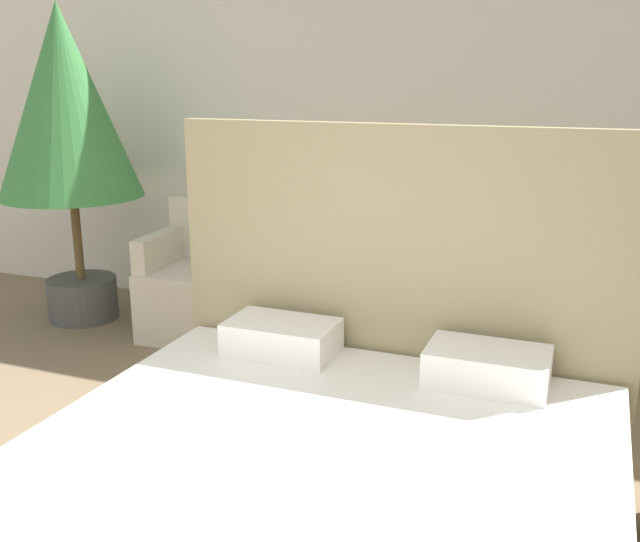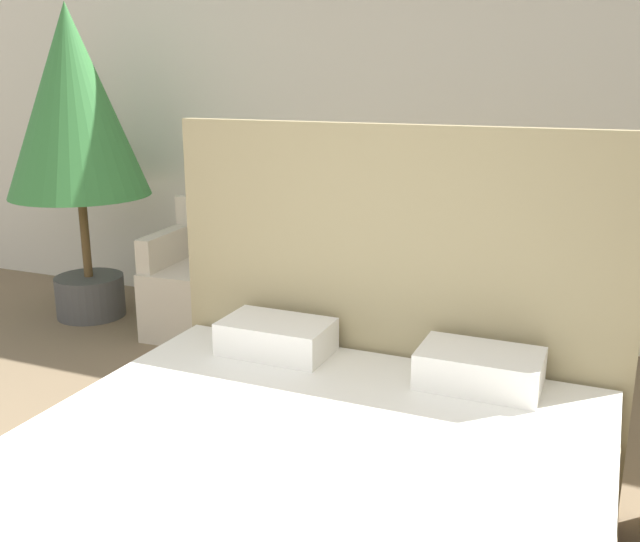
% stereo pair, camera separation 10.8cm
% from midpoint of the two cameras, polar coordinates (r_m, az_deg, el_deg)
% --- Properties ---
extents(wall_back, '(10.00, 0.06, 2.90)m').
position_cam_midpoint_polar(wall_back, '(4.68, 11.55, 12.41)').
color(wall_back, silver).
rests_on(wall_back, ground_plane).
extents(bed, '(1.93, 2.22, 1.49)m').
position_cam_midpoint_polar(bed, '(2.35, -1.41, -20.19)').
color(bed, '#8C7A5B').
rests_on(bed, ground_plane).
extents(armchair_near_window_left, '(0.69, 0.66, 0.87)m').
position_cam_midpoint_polar(armchair_near_window_left, '(4.77, -8.55, -1.52)').
color(armchair_near_window_left, beige).
rests_on(armchair_near_window_left, ground_plane).
extents(armchair_near_window_right, '(0.72, 0.69, 0.87)m').
position_cam_midpoint_polar(armchair_near_window_right, '(4.34, 2.92, -3.07)').
color(armchair_near_window_right, beige).
rests_on(armchair_near_window_right, ground_plane).
extents(potted_palm, '(0.95, 0.95, 2.13)m').
position_cam_midpoint_polar(potted_palm, '(5.12, -18.50, 11.89)').
color(potted_palm, '#4C4C4C').
rests_on(potted_palm, ground_plane).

